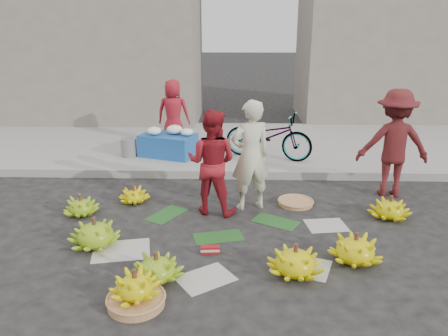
{
  "coord_description": "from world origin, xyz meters",
  "views": [
    {
      "loc": [
        0.14,
        -5.41,
        2.69
      ],
      "look_at": [
        -0.05,
        0.62,
        0.7
      ],
      "focal_mm": 35.0,
      "sensor_mm": 36.0,
      "label": 1
    }
  ],
  "objects_px": {
    "flower_table": "(169,144)",
    "bicycle": "(268,136)",
    "banana_bunch_4": "(355,249)",
    "banana_bunch_0": "(95,233)",
    "vendor_cream": "(250,156)"
  },
  "relations": [
    {
      "from": "banana_bunch_0",
      "to": "banana_bunch_4",
      "type": "height_order",
      "value": "banana_bunch_0"
    },
    {
      "from": "flower_table",
      "to": "banana_bunch_4",
      "type": "bearing_deg",
      "value": -35.5
    },
    {
      "from": "bicycle",
      "to": "flower_table",
      "type": "bearing_deg",
      "value": 106.47
    },
    {
      "from": "banana_bunch_0",
      "to": "flower_table",
      "type": "xyz_separation_m",
      "value": [
        0.38,
        3.65,
        0.2
      ]
    },
    {
      "from": "banana_bunch_0",
      "to": "vendor_cream",
      "type": "height_order",
      "value": "vendor_cream"
    },
    {
      "from": "banana_bunch_4",
      "to": "flower_table",
      "type": "distance_m",
      "value": 4.84
    },
    {
      "from": "flower_table",
      "to": "banana_bunch_0",
      "type": "bearing_deg",
      "value": -76.98
    },
    {
      "from": "banana_bunch_0",
      "to": "flower_table",
      "type": "relative_size",
      "value": 0.57
    },
    {
      "from": "banana_bunch_4",
      "to": "bicycle",
      "type": "relative_size",
      "value": 0.42
    },
    {
      "from": "banana_bunch_4",
      "to": "banana_bunch_0",
      "type": "bearing_deg",
      "value": 174.74
    },
    {
      "from": "flower_table",
      "to": "bicycle",
      "type": "relative_size",
      "value": 0.69
    },
    {
      "from": "banana_bunch_0",
      "to": "banana_bunch_4",
      "type": "distance_m",
      "value": 3.21
    },
    {
      "from": "vendor_cream",
      "to": "bicycle",
      "type": "distance_m",
      "value": 2.31
    },
    {
      "from": "banana_bunch_4",
      "to": "bicycle",
      "type": "distance_m",
      "value": 3.94
    },
    {
      "from": "banana_bunch_0",
      "to": "vendor_cream",
      "type": "relative_size",
      "value": 0.42
    }
  ]
}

